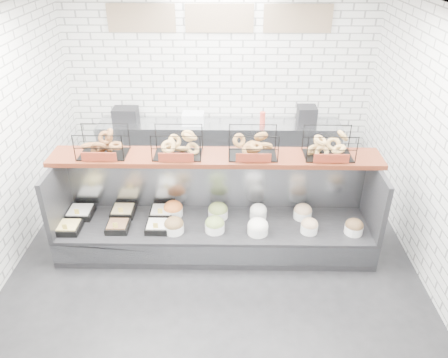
{
  "coord_description": "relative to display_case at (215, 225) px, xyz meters",
  "views": [
    {
      "loc": [
        0.19,
        -4.29,
        3.68
      ],
      "look_at": [
        0.11,
        0.45,
        0.96
      ],
      "focal_mm": 35.0,
      "sensor_mm": 36.0,
      "label": 1
    }
  ],
  "objects": [
    {
      "name": "display_case",
      "position": [
        0.0,
        0.0,
        0.0
      ],
      "size": [
        4.0,
        0.9,
        1.2
      ],
      "color": "black",
      "rests_on": "ground"
    },
    {
      "name": "room_shell",
      "position": [
        0.01,
        0.26,
        1.73
      ],
      "size": [
        5.02,
        5.51,
        3.01
      ],
      "color": "white",
      "rests_on": "ground"
    },
    {
      "name": "prep_counter",
      "position": [
        0.0,
        2.09,
        0.14
      ],
      "size": [
        4.0,
        0.6,
        1.2
      ],
      "color": "#93969B",
      "rests_on": "ground"
    },
    {
      "name": "bagel_shelf",
      "position": [
        0.01,
        0.18,
        1.05
      ],
      "size": [
        4.1,
        0.5,
        0.4
      ],
      "color": "#451A0E",
      "rests_on": "display_case"
    },
    {
      "name": "ground",
      "position": [
        0.01,
        -0.34,
        -0.33
      ],
      "size": [
        5.5,
        5.5,
        0.0
      ],
      "primitive_type": "plane",
      "color": "black",
      "rests_on": "ground"
    }
  ]
}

